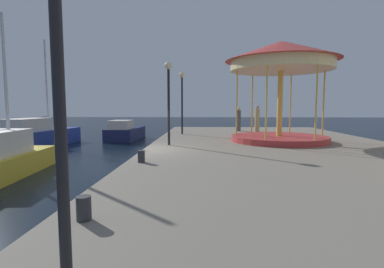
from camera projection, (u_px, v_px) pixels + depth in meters
ground_plane at (144, 167)px, 12.71m from camera, size 120.00×120.00×0.00m
quay_dock at (285, 159)px, 12.44m from camera, size 12.26×27.56×0.80m
sailboat_blue at (37, 136)px, 18.99m from camera, size 2.93×6.65×7.18m
sailboat_yellow at (1, 159)px, 10.90m from camera, size 2.36×5.39×6.23m
motorboat_navy at (125, 132)px, 23.02m from camera, size 2.31×4.51×1.61m
carousel at (281, 67)px, 15.04m from camera, size 5.85×5.85×5.25m
lamp_post_mid_promenade at (169, 88)px, 13.71m from camera, size 0.36×0.36×3.97m
lamp_post_far_end at (182, 92)px, 19.17m from camera, size 0.36×0.36×4.13m
bollard_center at (84, 208)px, 4.70m from camera, size 0.24×0.24×0.40m
bollard_north at (141, 156)px, 9.60m from camera, size 0.24×0.24×0.40m
person_near_carousel at (239, 120)px, 21.86m from camera, size 0.34×0.34×1.80m
person_far_corner at (257, 119)px, 21.32m from camera, size 0.34×0.34×1.94m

